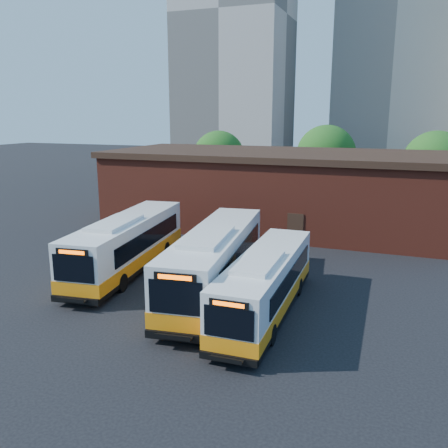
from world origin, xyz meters
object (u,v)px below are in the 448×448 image
at_px(bus_mideast, 215,263).
at_px(bus_east, 266,286).
at_px(transit_worker, 198,311).
at_px(bus_midwest, 127,246).

distance_m(bus_mideast, bus_east, 3.73).
xyz_separation_m(bus_mideast, transit_worker, (1.05, -4.70, -0.65)).
height_order(bus_midwest, bus_east, bus_midwest).
relative_size(bus_mideast, bus_east, 1.18).
bearing_deg(bus_midwest, bus_mideast, -20.49).
xyz_separation_m(bus_midwest, bus_mideast, (6.42, -1.56, 0.07)).
bearing_deg(transit_worker, bus_mideast, -4.76).
relative_size(bus_midwest, transit_worker, 6.52).
relative_size(bus_mideast, transit_worker, 6.80).
height_order(bus_midwest, transit_worker, bus_midwest).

